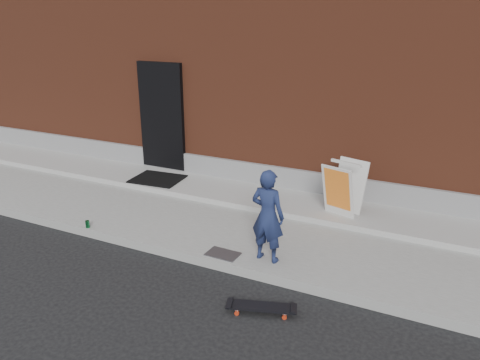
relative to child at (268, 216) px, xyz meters
The scene contains 10 objects.
ground 1.28m from the child, 158.16° to the right, with size 80.00×80.00×0.00m, color black.
sidewalk 1.64m from the child, 128.81° to the left, with size 20.00×3.00×0.15m, color gray.
apron 2.31m from the child, 114.16° to the left, with size 20.00×1.20×0.10m, color #989892.
building 6.90m from the child, 97.84° to the left, with size 20.00×8.10×5.00m.
child is the anchor object (origin of this frame).
skateboard 1.30m from the child, 70.79° to the right, with size 0.86×0.46×0.09m.
pizza_sign 1.94m from the child, 71.83° to the left, with size 0.70×0.77×0.91m.
soda_can 3.12m from the child, behind, with size 0.07×0.07×0.12m, color #167036.
doormat 3.77m from the child, 149.51° to the left, with size 0.99×0.80×0.03m, color black.
utility_plate 0.93m from the child, 166.05° to the right, with size 0.47×0.30×0.01m, color #4C4C50.
Camera 1 is at (3.14, -5.12, 3.46)m, focal length 35.00 mm.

